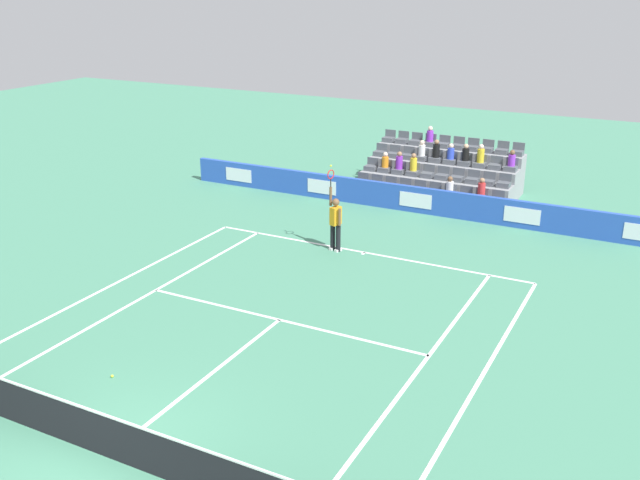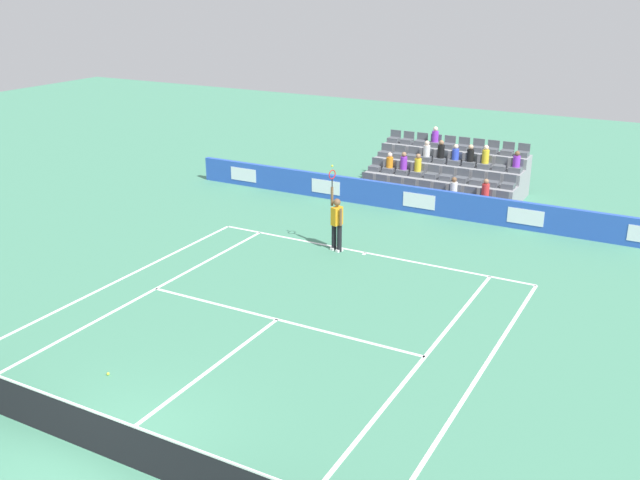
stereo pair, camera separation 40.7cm
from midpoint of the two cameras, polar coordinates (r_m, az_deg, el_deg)
name	(u,v)px [view 1 (the left image)]	position (r m, az deg, el deg)	size (l,w,h in m)	color
ground_plane	(106,457)	(14.59, -17.51, -16.19)	(80.00, 80.00, 0.00)	#47896B
line_baseline	(365,252)	(23.30, 3.09, -1.00)	(10.97, 0.10, 0.01)	white
line_service	(279,320)	(18.85, -3.89, -6.38)	(8.23, 0.10, 0.01)	white
line_centre_service	(207,377)	(16.54, -9.71, -10.73)	(0.10, 6.40, 0.01)	white
line_singles_sideline_left	(145,296)	(20.79, -14.34, -4.35)	(0.10, 11.89, 0.01)	white
line_singles_sideline_right	(422,364)	(16.92, 7.49, -9.83)	(0.10, 11.89, 0.01)	white
line_doubles_sideline_left	(109,287)	(21.67, -17.07, -3.60)	(0.10, 11.89, 0.01)	white
line_doubles_sideline_right	(480,379)	(16.59, 12.01, -10.80)	(0.10, 11.89, 0.01)	white
line_centre_mark	(363,253)	(23.21, 2.99, -1.08)	(0.10, 0.20, 0.01)	white
sponsor_barrier	(416,200)	(27.36, 7.30, 3.23)	(20.01, 0.22, 1.00)	blue
tennis_net	(104,434)	(14.31, -17.72, -14.60)	(11.97, 0.10, 1.07)	#33383D
tennis_player	(335,222)	(23.11, 0.73, 1.46)	(0.51, 0.42, 2.85)	black
stadium_stand	(441,177)	(29.98, 9.29, 5.01)	(6.20, 3.80, 2.53)	gray
loose_tennis_ball	(112,376)	(16.99, -16.95, -10.37)	(0.07, 0.07, 0.07)	#D1E533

